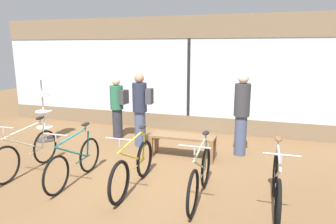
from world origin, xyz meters
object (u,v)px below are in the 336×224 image
(customer_near_rack, at_px, (141,108))
(customer_by_window, at_px, (242,112))
(bicycle_far_right, at_px, (276,185))
(bicycle_right, at_px, (200,176))
(bicycle_left, at_px, (75,161))
(bicycle_center, at_px, (133,167))
(customer_mid_floor, at_px, (118,106))
(accessory_rack, at_px, (44,114))
(display_bench, at_px, (183,139))
(bicycle_far_left, at_px, (27,153))

(customer_near_rack, bearing_deg, customer_by_window, 2.09)
(bicycle_far_right, bearing_deg, bicycle_right, -179.28)
(bicycle_left, xyz_separation_m, bicycle_center, (1.10, 0.07, -0.00))
(bicycle_far_right, xyz_separation_m, customer_mid_floor, (-3.86, 2.60, 0.47))
(accessory_rack, relative_size, display_bench, 1.21)
(customer_by_window, bearing_deg, bicycle_right, -101.36)
(bicycle_left, height_order, bicycle_far_right, bicycle_far_right)
(customer_by_window, bearing_deg, customer_near_rack, -177.91)
(bicycle_left, bearing_deg, bicycle_far_right, 1.01)
(accessory_rack, bearing_deg, customer_mid_floor, 24.34)
(customer_by_window, height_order, customer_mid_floor, customer_by_window)
(bicycle_left, bearing_deg, bicycle_right, 1.15)
(bicycle_far_left, bearing_deg, bicycle_right, -0.85)
(customer_mid_floor, bearing_deg, bicycle_far_left, -103.73)
(bicycle_far_right, bearing_deg, bicycle_center, 179.72)
(bicycle_center, distance_m, customer_by_window, 2.80)
(bicycle_far_right, bearing_deg, display_bench, 138.06)
(bicycle_right, height_order, customer_near_rack, customer_near_rack)
(bicycle_far_right, relative_size, display_bench, 1.20)
(bicycle_far_left, xyz_separation_m, bicycle_far_right, (4.49, -0.04, -0.00))
(bicycle_right, xyz_separation_m, bicycle_far_right, (1.13, 0.01, 0.00))
(bicycle_left, height_order, customer_near_rack, customer_near_rack)
(bicycle_center, relative_size, customer_near_rack, 0.98)
(display_bench, height_order, customer_mid_floor, customer_mid_floor)
(bicycle_left, xyz_separation_m, bicycle_right, (2.24, 0.05, 0.01))
(bicycle_center, bearing_deg, bicycle_left, -176.32)
(customer_mid_floor, bearing_deg, bicycle_left, -79.56)
(bicycle_right, height_order, accessory_rack, accessory_rack)
(bicycle_left, relative_size, customer_mid_floor, 1.04)
(customer_near_rack, bearing_deg, bicycle_right, -48.81)
(bicycle_center, distance_m, display_bench, 1.71)
(bicycle_far_left, bearing_deg, customer_near_rack, 55.20)
(bicycle_center, xyz_separation_m, customer_by_window, (1.60, 2.22, 0.59))
(bicycle_far_right, height_order, customer_near_rack, customer_near_rack)
(bicycle_left, distance_m, customer_near_rack, 2.31)
(bicycle_right, relative_size, display_bench, 1.20)
(bicycle_center, height_order, bicycle_right, same)
(bicycle_center, bearing_deg, customer_mid_floor, 121.46)
(bicycle_center, bearing_deg, bicycle_far_left, 179.36)
(bicycle_center, height_order, customer_by_window, customer_by_window)
(bicycle_far_left, bearing_deg, customer_mid_floor, 76.27)
(accessory_rack, distance_m, customer_by_window, 4.91)
(bicycle_left, height_order, display_bench, bicycle_left)
(accessory_rack, height_order, customer_by_window, customer_by_window)
(bicycle_far_left, relative_size, customer_by_window, 0.94)
(bicycle_center, xyz_separation_m, accessory_rack, (-3.29, 1.82, 0.32))
(bicycle_left, height_order, customer_mid_floor, customer_mid_floor)
(bicycle_center, xyz_separation_m, display_bench, (0.42, 1.65, 0.03))
(bicycle_right, bearing_deg, accessory_rack, 157.38)
(accessory_rack, bearing_deg, customer_near_rack, 7.05)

